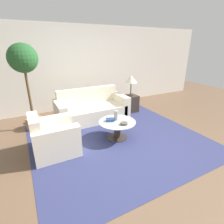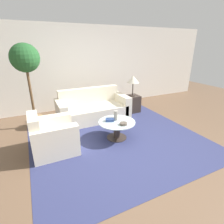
{
  "view_description": "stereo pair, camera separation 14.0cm",
  "coord_description": "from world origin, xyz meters",
  "px_view_note": "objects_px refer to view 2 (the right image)",
  "views": [
    {
      "loc": [
        -1.72,
        -2.49,
        2.0
      ],
      "look_at": [
        0.03,
        0.84,
        0.55
      ],
      "focal_mm": 28.0,
      "sensor_mm": 36.0,
      "label": 1
    },
    {
      "loc": [
        -1.59,
        -2.55,
        2.0
      ],
      "look_at": [
        0.03,
        0.84,
        0.55
      ],
      "focal_mm": 28.0,
      "sensor_mm": 36.0,
      "label": 2
    }
  ],
  "objects_px": {
    "table_lamp": "(133,80)",
    "potted_plant": "(27,68)",
    "bowl": "(123,124)",
    "book_stack": "(110,120)",
    "coffee_table": "(117,127)",
    "armchair": "(51,138)",
    "sofa_main": "(93,109)",
    "vase": "(116,116)"
  },
  "relations": [
    {
      "from": "potted_plant",
      "to": "vase",
      "type": "xyz_separation_m",
      "value": [
        1.64,
        -1.34,
        -0.97
      ]
    },
    {
      "from": "potted_plant",
      "to": "bowl",
      "type": "xyz_separation_m",
      "value": [
        1.67,
        -1.63,
        -1.06
      ]
    },
    {
      "from": "potted_plant",
      "to": "armchair",
      "type": "bearing_deg",
      "value": -80.6
    },
    {
      "from": "coffee_table",
      "to": "potted_plant",
      "type": "relative_size",
      "value": 0.4
    },
    {
      "from": "potted_plant",
      "to": "bowl",
      "type": "height_order",
      "value": "potted_plant"
    },
    {
      "from": "coffee_table",
      "to": "potted_plant",
      "type": "distance_m",
      "value": 2.48
    },
    {
      "from": "coffee_table",
      "to": "table_lamp",
      "type": "bearing_deg",
      "value": 47.2
    },
    {
      "from": "armchair",
      "to": "bowl",
      "type": "height_order",
      "value": "armchair"
    },
    {
      "from": "vase",
      "to": "armchair",
      "type": "bearing_deg",
      "value": 179.46
    },
    {
      "from": "armchair",
      "to": "book_stack",
      "type": "height_order",
      "value": "armchair"
    },
    {
      "from": "coffee_table",
      "to": "bowl",
      "type": "xyz_separation_m",
      "value": [
        0.05,
        -0.21,
        0.17
      ]
    },
    {
      "from": "sofa_main",
      "to": "coffee_table",
      "type": "relative_size",
      "value": 2.4
    },
    {
      "from": "sofa_main",
      "to": "table_lamp",
      "type": "relative_size",
      "value": 3.19
    },
    {
      "from": "armchair",
      "to": "potted_plant",
      "type": "height_order",
      "value": "potted_plant"
    },
    {
      "from": "bowl",
      "to": "book_stack",
      "type": "xyz_separation_m",
      "value": [
        -0.18,
        0.29,
        0.01
      ]
    },
    {
      "from": "armchair",
      "to": "vase",
      "type": "xyz_separation_m",
      "value": [
        1.42,
        -0.01,
        0.24
      ]
    },
    {
      "from": "table_lamp",
      "to": "book_stack",
      "type": "height_order",
      "value": "table_lamp"
    },
    {
      "from": "armchair",
      "to": "table_lamp",
      "type": "relative_size",
      "value": 1.34
    },
    {
      "from": "potted_plant",
      "to": "bowl",
      "type": "bearing_deg",
      "value": -44.23
    },
    {
      "from": "bowl",
      "to": "book_stack",
      "type": "bearing_deg",
      "value": 122.09
    },
    {
      "from": "armchair",
      "to": "coffee_table",
      "type": "distance_m",
      "value": 1.41
    },
    {
      "from": "vase",
      "to": "book_stack",
      "type": "distance_m",
      "value": 0.17
    },
    {
      "from": "bowl",
      "to": "coffee_table",
      "type": "bearing_deg",
      "value": 103.26
    },
    {
      "from": "table_lamp",
      "to": "potted_plant",
      "type": "relative_size",
      "value": 0.3
    },
    {
      "from": "coffee_table",
      "to": "vase",
      "type": "xyz_separation_m",
      "value": [
        0.01,
        0.08,
        0.26
      ]
    },
    {
      "from": "armchair",
      "to": "coffee_table",
      "type": "xyz_separation_m",
      "value": [
        1.4,
        -0.09,
        -0.02
      ]
    },
    {
      "from": "table_lamp",
      "to": "vase",
      "type": "height_order",
      "value": "table_lamp"
    },
    {
      "from": "sofa_main",
      "to": "coffee_table",
      "type": "xyz_separation_m",
      "value": [
        0.1,
        -1.33,
        -0.01
      ]
    },
    {
      "from": "book_stack",
      "to": "bowl",
      "type": "bearing_deg",
      "value": -35.43
    },
    {
      "from": "vase",
      "to": "book_stack",
      "type": "height_order",
      "value": "vase"
    },
    {
      "from": "coffee_table",
      "to": "table_lamp",
      "type": "height_order",
      "value": "table_lamp"
    },
    {
      "from": "sofa_main",
      "to": "table_lamp",
      "type": "distance_m",
      "value": 1.51
    },
    {
      "from": "book_stack",
      "to": "armchair",
      "type": "bearing_deg",
      "value": -157.84
    },
    {
      "from": "bowl",
      "to": "potted_plant",
      "type": "bearing_deg",
      "value": 135.77
    },
    {
      "from": "armchair",
      "to": "table_lamp",
      "type": "bearing_deg",
      "value": -65.11
    },
    {
      "from": "potted_plant",
      "to": "book_stack",
      "type": "relative_size",
      "value": 9.73
    },
    {
      "from": "armchair",
      "to": "coffee_table",
      "type": "relative_size",
      "value": 1.01
    },
    {
      "from": "table_lamp",
      "to": "potted_plant",
      "type": "distance_m",
      "value": 2.88
    },
    {
      "from": "bowl",
      "to": "book_stack",
      "type": "distance_m",
      "value": 0.35
    },
    {
      "from": "book_stack",
      "to": "sofa_main",
      "type": "bearing_deg",
      "value": 110.73
    },
    {
      "from": "armchair",
      "to": "coffee_table",
      "type": "height_order",
      "value": "armchair"
    },
    {
      "from": "armchair",
      "to": "potted_plant",
      "type": "distance_m",
      "value": 1.81
    }
  ]
}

